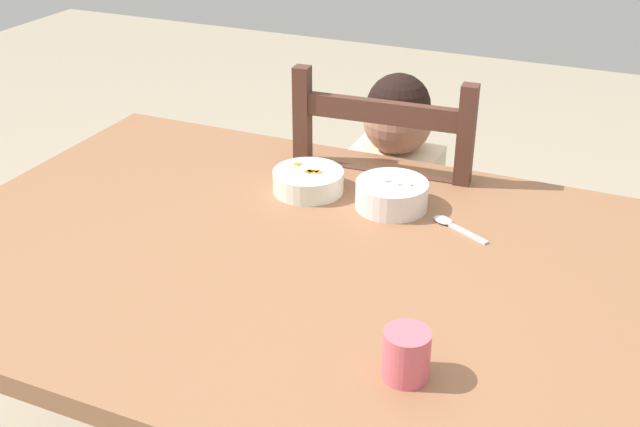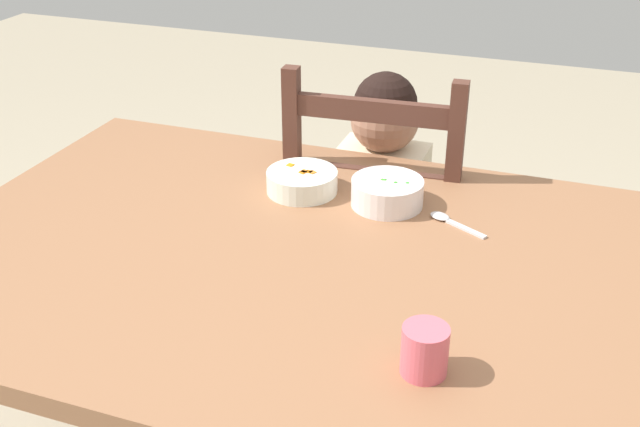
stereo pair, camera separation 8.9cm
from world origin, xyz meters
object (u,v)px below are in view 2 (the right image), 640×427
at_px(dining_chair, 378,252).
at_px(bowl_of_peas, 387,192).
at_px(dining_table, 311,296).
at_px(drinking_cup, 425,350).
at_px(child_figure, 379,198).
at_px(spoon, 448,220).
at_px(bowl_of_carrots, 302,181).

relative_size(dining_chair, bowl_of_peas, 6.49).
relative_size(dining_table, drinking_cup, 19.09).
height_order(dining_chair, child_figure, dining_chair).
distance_m(dining_table, child_figure, 0.54).
distance_m(dining_chair, spoon, 0.50).
relative_size(bowl_of_peas, drinking_cup, 1.93).
distance_m(dining_table, dining_chair, 0.58).
bearing_deg(child_figure, bowl_of_carrots, -108.08).
bearing_deg(dining_chair, drinking_cup, -70.25).
height_order(dining_chair, bowl_of_carrots, dining_chair).
xyz_separation_m(dining_table, child_figure, (-0.02, 0.54, -0.05)).
relative_size(bowl_of_peas, bowl_of_carrots, 0.98).
height_order(bowl_of_carrots, spoon, bowl_of_carrots).
height_order(bowl_of_peas, drinking_cup, drinking_cup).
xyz_separation_m(spoon, drinking_cup, (0.06, -0.48, 0.04)).
bearing_deg(drinking_cup, dining_chair, 109.75).
bearing_deg(child_figure, drinking_cup, -69.98).
bearing_deg(dining_table, dining_chair, 91.38).
distance_m(dining_table, bowl_of_peas, 0.29).
bearing_deg(dining_chair, bowl_of_carrots, -108.63).
height_order(dining_table, drinking_cup, drinking_cup).
height_order(bowl_of_peas, spoon, bowl_of_peas).
bearing_deg(dining_table, bowl_of_peas, 72.40).
relative_size(child_figure, bowl_of_peas, 6.19).
xyz_separation_m(dining_chair, drinking_cup, (0.29, -0.80, 0.34)).
height_order(spoon, drinking_cup, drinking_cup).
bearing_deg(bowl_of_peas, drinking_cup, -68.89).
bearing_deg(dining_chair, spoon, -54.99).
distance_m(dining_chair, drinking_cup, 0.92).
xyz_separation_m(bowl_of_peas, bowl_of_carrots, (-0.19, 0.00, -0.01)).
xyz_separation_m(bowl_of_carrots, spoon, (0.33, -0.03, -0.02)).
xyz_separation_m(bowl_of_peas, spoon, (0.14, -0.03, -0.03)).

